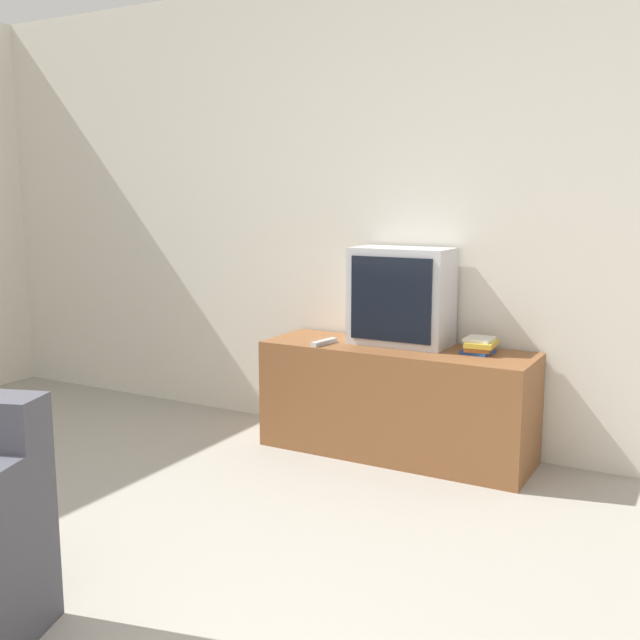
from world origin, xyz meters
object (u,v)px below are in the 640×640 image
Objects in this scene: tv_stand at (396,401)px; remote_on_stand at (324,342)px; television at (401,296)px; book_stack at (480,345)px.

remote_on_stand is (-0.37, -0.12, 0.31)m from tv_stand.
television is at bearing 101.01° from tv_stand.
book_stack is 0.83m from remote_on_stand.
television is (-0.02, 0.09, 0.56)m from tv_stand.
television reaches higher than tv_stand.
television reaches higher than remote_on_stand.
book_stack reaches higher than remote_on_stand.
tv_stand is at bearing 18.35° from remote_on_stand.
tv_stand is at bearing -171.70° from book_stack.
tv_stand is 0.50m from remote_on_stand.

